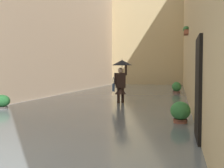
# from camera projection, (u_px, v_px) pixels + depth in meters

# --- Properties ---
(ground_plane) EXTENTS (60.61, 60.61, 0.00)m
(ground_plane) POSITION_uv_depth(u_px,v_px,m) (120.00, 99.00, 14.56)
(ground_plane) COLOR #605B56
(flood_water) EXTENTS (7.76, 30.24, 0.21)m
(flood_water) POSITION_uv_depth(u_px,v_px,m) (120.00, 97.00, 14.56)
(flood_water) COLOR slate
(flood_water) RESTS_ON ground_plane
(building_facade_right) EXTENTS (2.04, 28.24, 10.23)m
(building_facade_right) POSITION_uv_depth(u_px,v_px,m) (46.00, 9.00, 15.37)
(building_facade_right) COLOR tan
(building_facade_right) RESTS_ON ground_plane
(building_facade_far) EXTENTS (10.56, 1.80, 9.64)m
(building_facade_far) POSITION_uv_depth(u_px,v_px,m) (148.00, 38.00, 26.94)
(building_facade_far) COLOR tan
(building_facade_far) RESTS_ON ground_plane
(person_wading) EXTENTS (0.84, 0.84, 2.07)m
(person_wading) POSITION_uv_depth(u_px,v_px,m) (121.00, 75.00, 11.17)
(person_wading) COLOR black
(person_wading) RESTS_ON ground_plane
(potted_plant_near_right) EXTENTS (0.56, 0.56, 0.70)m
(potted_plant_near_right) POSITION_uv_depth(u_px,v_px,m) (2.00, 103.00, 9.45)
(potted_plant_near_right) COLOR #66605B
(potted_plant_near_right) RESTS_ON ground_plane
(potted_plant_mid_left) EXTENTS (0.55, 0.55, 0.88)m
(potted_plant_mid_left) POSITION_uv_depth(u_px,v_px,m) (177.00, 89.00, 15.94)
(potted_plant_mid_left) COLOR brown
(potted_plant_mid_left) RESTS_ON ground_plane
(potted_plant_near_left) EXTENTS (0.51, 0.51, 0.76)m
(potted_plant_near_left) POSITION_uv_depth(u_px,v_px,m) (180.00, 114.00, 6.87)
(potted_plant_near_left) COLOR brown
(potted_plant_near_left) RESTS_ON ground_plane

